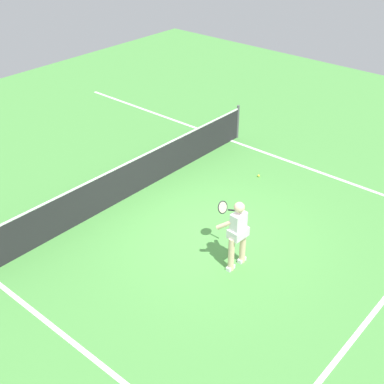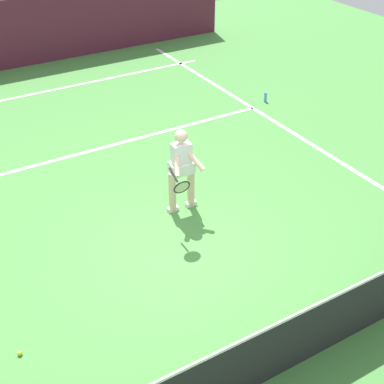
# 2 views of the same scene
# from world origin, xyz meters

# --- Properties ---
(ground_plane) EXTENTS (25.86, 25.86, 0.00)m
(ground_plane) POSITION_xyz_m (0.00, 0.00, 0.00)
(ground_plane) COLOR #4C9342
(court_back_wall) EXTENTS (13.26, 0.24, 1.88)m
(court_back_wall) POSITION_xyz_m (0.00, -9.65, 0.94)
(court_back_wall) COLOR #561E33
(court_back_wall) RESTS_ON ground
(baseline_marking) EXTENTS (9.26, 0.10, 0.01)m
(baseline_marking) POSITION_xyz_m (0.00, -7.45, 0.00)
(baseline_marking) COLOR white
(baseline_marking) RESTS_ON ground
(service_line_marking) EXTENTS (8.26, 0.10, 0.01)m
(service_line_marking) POSITION_xyz_m (0.00, -3.89, 0.00)
(service_line_marking) COLOR white
(service_line_marking) RESTS_ON ground
(sideline_left_marking) EXTENTS (0.10, 17.89, 0.01)m
(sideline_left_marking) POSITION_xyz_m (-4.13, 0.00, 0.00)
(sideline_left_marking) COLOR white
(sideline_left_marking) RESTS_ON ground
(court_net) EXTENTS (8.94, 0.08, 1.05)m
(court_net) POSITION_xyz_m (0.00, 2.58, 0.49)
(court_net) COLOR #4C4C51
(court_net) RESTS_ON ground
(tennis_player) EXTENTS (0.81, 0.92, 1.55)m
(tennis_player) POSITION_xyz_m (-0.55, -1.07, 0.85)
(tennis_player) COLOR beige
(tennis_player) RESTS_ON ground
(tennis_ball_near) EXTENTS (0.07, 0.07, 0.07)m
(tennis_ball_near) POSITION_xyz_m (2.84, 0.67, 0.03)
(tennis_ball_near) COLOR #D1E533
(tennis_ball_near) RESTS_ON ground
(water_bottle) EXTENTS (0.07, 0.07, 0.24)m
(water_bottle) POSITION_xyz_m (-4.63, -4.05, 0.12)
(water_bottle) COLOR #4C9EE5
(water_bottle) RESTS_ON ground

